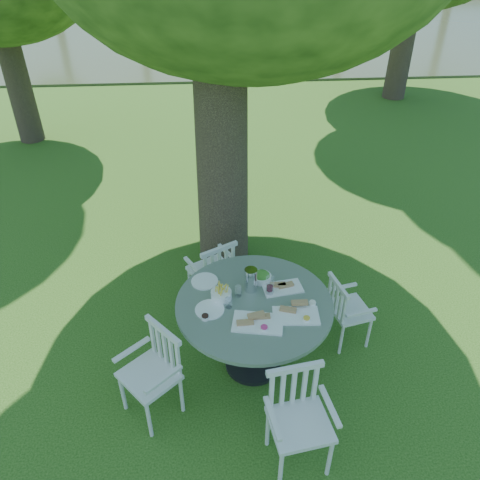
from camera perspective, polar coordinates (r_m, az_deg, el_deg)
name	(u,v)px	position (r m, az deg, el deg)	size (l,w,h in m)	color
ground	(241,310)	(5.49, 0.16, -8.50)	(140.00, 140.00, 0.00)	#193E0D
table	(254,315)	(4.44, 1.72, -9.07)	(1.45, 1.45, 0.85)	black
chair_ne	(343,307)	(4.95, 12.49, -7.99)	(0.46, 0.48, 0.80)	silver
chair_nw	(215,270)	(5.23, -3.07, -3.66)	(0.59, 0.58, 0.88)	silver
chair_sw	(157,365)	(4.30, -10.12, -14.79)	(0.62, 0.63, 0.91)	silver
chair_se	(297,409)	(3.97, 6.94, -19.82)	(0.53, 0.50, 0.92)	silver
tableware	(251,294)	(4.35, 1.33, -6.58)	(1.14, 0.90, 0.24)	white
river	(207,4)	(27.25, -4.06, 26.75)	(100.00, 28.00, 0.12)	#343D24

